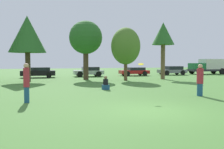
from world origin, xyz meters
TOP-DOWN VIEW (x-y plane):
  - ground_plane at (0.00, 0.00)m, footprint 120.00×120.00m
  - person_thrower at (-4.72, 3.51)m, footprint 0.28×0.28m
  - person_catcher at (4.51, 2.91)m, footprint 0.37×0.37m
  - frisbee at (0.89, 2.96)m, footprint 0.30×0.28m
  - bystander_sitting at (0.31, 7.51)m, footprint 0.47×0.39m
  - tree_1 at (-4.97, 15.99)m, footprint 3.48×3.48m
  - tree_2 at (0.87, 17.07)m, footprint 3.53×3.53m
  - tree_3 at (4.49, 14.63)m, footprint 2.98×2.98m
  - tree_4 at (9.07, 15.16)m, footprint 2.41×2.41m
  - parked_car_black at (-3.90, 21.94)m, footprint 4.07×2.05m
  - parked_car_silver at (2.30, 22.18)m, footprint 3.90×2.22m
  - parked_car_red at (8.66, 22.11)m, footprint 4.02×2.13m
  - parked_car_grey at (14.67, 22.23)m, footprint 4.10×2.03m
  - delivery_truck_green at (21.38, 22.66)m, footprint 6.41×2.58m

SIDE VIEW (x-z plane):
  - ground_plane at x=0.00m, z-range 0.00..0.00m
  - bystander_sitting at x=0.31m, z-range -0.10..0.85m
  - parked_car_red at x=8.66m, z-range 0.04..1.18m
  - parked_car_black at x=-3.90m, z-range 0.04..1.27m
  - parked_car_silver at x=2.30m, z-range 0.05..1.29m
  - parked_car_grey at x=14.67m, z-range 0.04..1.30m
  - person_catcher at x=4.51m, z-range 0.01..1.81m
  - person_thrower at x=-4.72m, z-range 0.04..1.91m
  - delivery_truck_green at x=21.38m, z-range 0.10..2.42m
  - frisbee at x=0.89m, z-range 1.73..1.87m
  - tree_3 at x=4.49m, z-range 0.80..6.18m
  - tree_2 at x=0.87m, z-range 1.30..7.57m
  - tree_1 at x=-4.97m, z-range 1.35..7.63m
  - tree_4 at x=9.07m, z-range 1.72..7.92m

